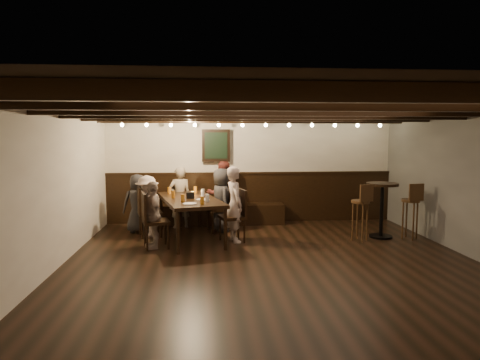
{
  "coord_description": "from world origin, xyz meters",
  "views": [
    {
      "loc": [
        -1.04,
        -6.19,
        1.98
      ],
      "look_at": [
        -0.43,
        1.3,
        1.19
      ],
      "focal_mm": 32.0,
      "sensor_mm": 36.0,
      "label": 1
    }
  ],
  "objects": [
    {
      "name": "candle",
      "position": [
        -1.29,
        2.22,
        0.81
      ],
      "size": [
        0.05,
        0.05,
        0.05
      ],
      "primitive_type": "cylinder",
      "color": "beige",
      "rests_on": "dining_table"
    },
    {
      "name": "chair_right_far",
      "position": [
        -0.53,
        1.63,
        0.3
      ],
      "size": [
        0.54,
        0.54,
        0.97
      ],
      "rotation": [
        0.0,
        0.0,
        1.81
      ],
      "color": "black",
      "rests_on": "floor"
    },
    {
      "name": "pint_g",
      "position": [
        -1.1,
        1.13,
        0.86
      ],
      "size": [
        0.07,
        0.07,
        0.14
      ],
      "primitive_type": "cylinder",
      "color": "#BF7219",
      "rests_on": "dining_table"
    },
    {
      "name": "bar_stool_left",
      "position": [
        1.85,
        1.5,
        0.4
      ],
      "size": [
        0.37,
        0.39,
        1.08
      ],
      "rotation": [
        0.0,
        0.0,
        0.35
      ],
      "color": "#362111",
      "rests_on": "floor"
    },
    {
      "name": "pint_f",
      "position": [
        -1.01,
        1.41,
        0.86
      ],
      "size": [
        0.07,
        0.07,
        0.14
      ],
      "primitive_type": "cylinder",
      "color": "silver",
      "rests_on": "dining_table"
    },
    {
      "name": "room",
      "position": [
        -0.29,
        2.21,
        1.07
      ],
      "size": [
        7.0,
        7.0,
        7.0
      ],
      "color": "black",
      "rests_on": "ground"
    },
    {
      "name": "person_left_far",
      "position": [
        -1.96,
        1.28,
        0.59
      ],
      "size": [
        0.45,
        0.74,
        1.19
      ],
      "primitive_type": "imported",
      "rotation": [
        0.0,
        0.0,
        -1.33
      ],
      "color": "gray",
      "rests_on": "floor"
    },
    {
      "name": "plate_far",
      "position": [
        -1.09,
        1.65,
        0.8
      ],
      "size": [
        0.24,
        0.24,
        0.01
      ],
      "primitive_type": "cylinder",
      "color": "white",
      "rests_on": "dining_table"
    },
    {
      "name": "person_bench_centre",
      "position": [
        -1.59,
        2.92,
        0.66
      ],
      "size": [
        0.54,
        0.42,
        1.32
      ],
      "primitive_type": "imported",
      "rotation": [
        0.0,
        0.0,
        3.38
      ],
      "color": "gray",
      "rests_on": "floor"
    },
    {
      "name": "pint_c",
      "position": [
        -1.65,
        1.92,
        0.86
      ],
      "size": [
        0.07,
        0.07,
        0.14
      ],
      "primitive_type": "cylinder",
      "color": "#BF7219",
      "rests_on": "dining_table"
    },
    {
      "name": "person_bench_right",
      "position": [
        -0.68,
        2.98,
        0.71
      ],
      "size": [
        0.8,
        0.69,
        1.42
      ],
      "primitive_type": "imported",
      "rotation": [
        0.0,
        0.0,
        3.38
      ],
      "color": "maroon",
      "rests_on": "floor"
    },
    {
      "name": "pint_e",
      "position": [
        -1.45,
        1.41,
        0.86
      ],
      "size": [
        0.07,
        0.07,
        0.14
      ],
      "primitive_type": "cylinder",
      "color": "#BF7219",
      "rests_on": "dining_table"
    },
    {
      "name": "pint_a",
      "position": [
        -1.78,
        2.51,
        0.86
      ],
      "size": [
        0.07,
        0.07,
        0.14
      ],
      "primitive_type": "cylinder",
      "color": "#BF7219",
      "rests_on": "dining_table"
    },
    {
      "name": "high_top_table",
      "position": [
        2.35,
        1.71,
        0.7
      ],
      "size": [
        0.6,
        0.6,
        1.07
      ],
      "color": "black",
      "rests_on": "floor"
    },
    {
      "name": "chair_left_far",
      "position": [
        -1.93,
        1.29,
        0.3
      ],
      "size": [
        0.54,
        0.54,
        0.98
      ],
      "rotation": [
        0.0,
        0.0,
        -1.33
      ],
      "color": "black",
      "rests_on": "floor"
    },
    {
      "name": "bar_stool_right",
      "position": [
        2.85,
        1.55,
        0.4
      ],
      "size": [
        0.34,
        0.37,
        1.08
      ],
      "rotation": [
        0.0,
        0.0,
        0.15
      ],
      "color": "#362111",
      "rests_on": "floor"
    },
    {
      "name": "dining_table",
      "position": [
        -1.34,
        1.9,
        0.72
      ],
      "size": [
        1.42,
        2.27,
        0.79
      ],
      "rotation": [
        0.0,
        0.0,
        0.24
      ],
      "color": "black",
      "rests_on": "floor"
    },
    {
      "name": "chair_left_near",
      "position": [
        -2.15,
        2.16,
        0.3
      ],
      "size": [
        0.54,
        0.54,
        0.98
      ],
      "rotation": [
        0.0,
        0.0,
        -1.33
      ],
      "color": "black",
      "rests_on": "floor"
    },
    {
      "name": "pint_b",
      "position": [
        -1.25,
        2.59,
        0.86
      ],
      "size": [
        0.07,
        0.07,
        0.14
      ],
      "primitive_type": "cylinder",
      "color": "#BF7219",
      "rests_on": "dining_table"
    },
    {
      "name": "person_left_near",
      "position": [
        -2.17,
        2.16,
        0.6
      ],
      "size": [
        0.62,
        0.86,
        1.2
      ],
      "primitive_type": "imported",
      "rotation": [
        0.0,
        0.0,
        -1.33
      ],
      "color": "#B39F97",
      "rests_on": "floor"
    },
    {
      "name": "condiment_caddy",
      "position": [
        -1.33,
        1.85,
        0.85
      ],
      "size": [
        0.15,
        0.1,
        0.12
      ],
      "primitive_type": "cube",
      "color": "black",
      "rests_on": "dining_table"
    },
    {
      "name": "person_right_far",
      "position": [
        -0.5,
        1.64,
        0.7
      ],
      "size": [
        0.45,
        0.58,
        1.4
      ],
      "primitive_type": "imported",
      "rotation": [
        0.0,
        0.0,
        1.81
      ],
      "color": "#BBA79E",
      "rests_on": "floor"
    },
    {
      "name": "plate_near",
      "position": [
        -1.32,
        1.18,
        0.8
      ],
      "size": [
        0.24,
        0.24,
        0.01
      ],
      "primitive_type": "cylinder",
      "color": "white",
      "rests_on": "dining_table"
    },
    {
      "name": "person_bench_left",
      "position": [
        -2.43,
        2.56,
        0.6
      ],
      "size": [
        0.66,
        0.51,
        1.2
      ],
      "primitive_type": "imported",
      "rotation": [
        0.0,
        0.0,
        3.38
      ],
      "color": "#28272A",
      "rests_on": "floor"
    },
    {
      "name": "chair_right_near",
      "position": [
        -0.75,
        2.5,
        0.3
      ],
      "size": [
        0.54,
        0.54,
        0.99
      ],
      "rotation": [
        0.0,
        0.0,
        1.81
      ],
      "color": "black",
      "rests_on": "floor"
    },
    {
      "name": "person_right_near",
      "position": [
        -0.72,
        2.51,
        0.65
      ],
      "size": [
        0.55,
        0.72,
        1.31
      ],
      "primitive_type": "imported",
      "rotation": [
        0.0,
        0.0,
        1.81
      ],
      "color": "#28282A",
      "rests_on": "floor"
    },
    {
      "name": "pint_d",
      "position": [
        -1.09,
        2.16,
        0.86
      ],
      "size": [
        0.07,
        0.07,
        0.14
      ],
      "primitive_type": "cylinder",
      "color": "silver",
      "rests_on": "dining_table"
    }
  ]
}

